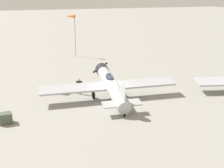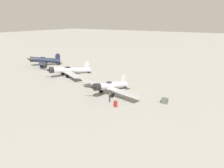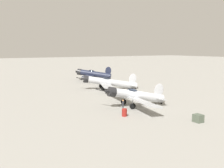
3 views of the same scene
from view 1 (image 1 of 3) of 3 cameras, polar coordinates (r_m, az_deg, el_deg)
The scene contains 6 objects.
ground_plane at distance 29.49m, azimuth -0.00°, elevation -3.36°, with size 400.00×400.00×0.00m, color gray.
airplane_foreground at distance 29.47m, azimuth -0.26°, elevation -0.19°, with size 13.62×9.83×3.13m.
ground_crew_mechanic at distance 31.76m, azimuth -6.10°, elevation -0.15°, with size 0.51×0.45×1.63m.
equipment_crate at distance 26.00m, azimuth -19.17°, elevation -6.02°, with size 0.99×0.87×0.87m.
fuel_drum at distance 32.25m, azimuth -9.43°, elevation -1.01°, with size 0.65×0.65×0.91m.
windsock_mast at distance 51.75m, azimuth -7.77°, elevation 12.02°, with size 1.59×1.85×6.88m.
Camera 1 is at (12.13, 25.02, 9.83)m, focal length 49.22 mm.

